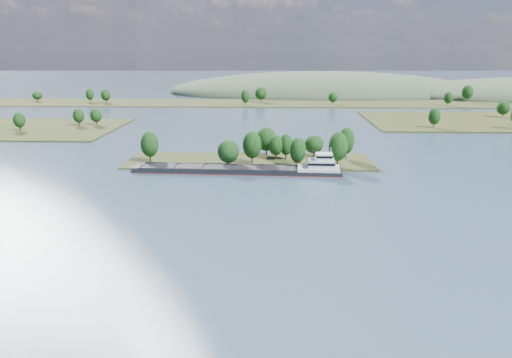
{
  "coord_description": "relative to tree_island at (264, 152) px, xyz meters",
  "views": [
    {
      "loc": [
        9.83,
        -19.27,
        45.53
      ],
      "look_at": [
        4.51,
        130.0,
        6.0
      ],
      "focal_mm": 35.0,
      "sensor_mm": 36.0,
      "label": 1
    }
  ],
  "objects": [
    {
      "name": "hill_west",
      "position": [
        54.16,
        320.89,
        -4.49
      ],
      "size": [
        320.0,
        160.0,
        44.0
      ],
      "primitive_type": "ellipsoid",
      "color": "#394932",
      "rests_on": "ground"
    },
    {
      "name": "back_shoreline",
      "position": [
        3.25,
        220.74,
        -3.78
      ],
      "size": [
        900.0,
        60.0,
        15.27
      ],
      "color": "#2C3316",
      "rests_on": "ground"
    },
    {
      "name": "tree_island",
      "position": [
        0.0,
        0.0,
        0.0
      ],
      "size": [
        100.0,
        31.4,
        14.85
      ],
      "color": "#2C3316",
      "rests_on": "ground"
    },
    {
      "name": "cargo_barge",
      "position": [
        -4.1,
        -17.0,
        -3.15
      ],
      "size": [
        78.94,
        13.31,
        10.63
      ],
      "color": "black",
      "rests_on": "ground"
    },
    {
      "name": "ground",
      "position": [
        -5.84,
        -59.11,
        -4.49
      ],
      "size": [
        1800.0,
        1800.0,
        0.0
      ],
      "primitive_type": "plane",
      "color": "#324156",
      "rests_on": "ground"
    }
  ]
}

